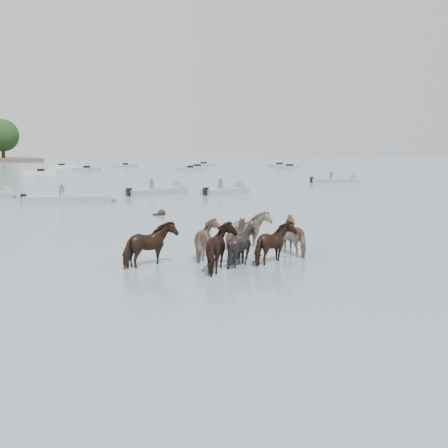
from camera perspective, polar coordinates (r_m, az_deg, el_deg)
name	(u,v)px	position (r m, az deg, el deg)	size (l,w,h in m)	color
ground	(209,278)	(15.02, -1.63, -6.06)	(400.00, 400.00, 0.00)	slate
pony_herd	(236,242)	(17.25, 1.40, -2.04)	(7.28, 4.24, 1.60)	black
swimming_pony	(161,213)	(29.20, -7.06, 1.19)	(0.72, 0.44, 0.44)	black
motorboat_b	(80,199)	(37.26, -15.76, 2.69)	(6.56, 3.24, 1.92)	gray
motorboat_c	(164,191)	(43.19, -6.69, 3.70)	(6.08, 3.44, 1.92)	gray
motorboat_d	(231,191)	(42.90, 0.83, 3.73)	(4.86, 2.82, 1.92)	gray
motorboat_e	(341,181)	(58.04, 12.94, 4.75)	(5.73, 3.44, 1.92)	gray
distant_flotilla	(13,170)	(88.30, -22.47, 5.54)	(103.97, 29.62, 0.93)	silver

